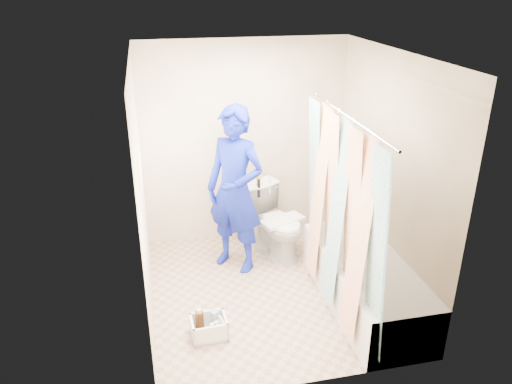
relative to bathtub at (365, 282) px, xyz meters
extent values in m
plane|color=tan|center=(-0.85, 0.43, -0.27)|extent=(2.60, 2.60, 0.00)
cube|color=silver|center=(-0.85, 0.43, 2.13)|extent=(2.40, 2.60, 0.02)
cube|color=beige|center=(-0.85, 1.73, 0.93)|extent=(2.40, 0.02, 2.40)
cube|color=beige|center=(-0.85, -0.88, 0.93)|extent=(2.40, 0.02, 2.40)
cube|color=beige|center=(-2.05, 0.43, 0.93)|extent=(0.02, 2.60, 2.40)
cube|color=beige|center=(0.35, 0.43, 0.93)|extent=(0.02, 2.60, 2.40)
cube|color=silver|center=(0.00, 0.00, -0.02)|extent=(0.70, 1.75, 0.50)
cube|color=silver|center=(0.00, 0.00, 0.19)|extent=(0.58, 1.63, 0.06)
cylinder|color=silver|center=(-0.33, 0.00, 1.68)|extent=(0.02, 1.90, 0.02)
cube|color=white|center=(-0.33, 0.00, 0.75)|extent=(0.06, 1.75, 1.80)
imported|color=white|center=(-0.60, 1.17, 0.14)|extent=(0.72, 0.91, 0.82)
cube|color=silver|center=(-0.56, 1.05, 0.21)|extent=(0.55, 0.39, 0.04)
cylinder|color=black|center=(-0.77, 1.34, 0.52)|extent=(0.04, 0.04, 0.24)
cylinder|color=gold|center=(-0.77, 1.34, 0.65)|extent=(0.07, 0.07, 0.03)
cylinder|color=white|center=(-0.63, 1.40, 0.50)|extent=(0.03, 0.03, 0.20)
imported|color=navy|center=(-1.10, 1.01, 0.65)|extent=(0.79, 0.77, 1.83)
cube|color=white|center=(-1.56, -0.14, -0.25)|extent=(0.33, 0.27, 0.03)
cube|color=white|center=(-1.71, -0.15, -0.17)|extent=(0.03, 0.26, 0.19)
cube|color=white|center=(-1.41, -0.14, -0.17)|extent=(0.03, 0.26, 0.19)
cube|color=white|center=(-1.56, -0.26, -0.17)|extent=(0.32, 0.03, 0.19)
cube|color=white|center=(-1.56, -0.02, -0.17)|extent=(0.32, 0.03, 0.19)
cylinder|color=#3F220C|center=(-1.64, -0.10, -0.13)|extent=(0.07, 0.07, 0.21)
cylinder|color=white|center=(-1.50, -0.09, -0.14)|extent=(0.07, 0.07, 0.19)
cylinder|color=beige|center=(-1.54, -0.19, -0.17)|extent=(0.05, 0.05, 0.14)
cylinder|color=#3F220C|center=(-1.63, -0.21, -0.20)|extent=(0.06, 0.06, 0.06)
cylinder|color=gold|center=(-1.63, -0.21, -0.17)|extent=(0.07, 0.07, 0.01)
imported|color=white|center=(-1.46, -0.18, -0.13)|extent=(0.12, 0.12, 0.20)
camera|label=1|loc=(-1.92, -3.78, 2.76)|focal=35.00mm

